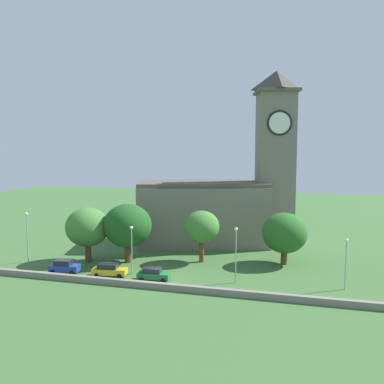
{
  "coord_description": "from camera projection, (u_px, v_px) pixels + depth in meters",
  "views": [
    {
      "loc": [
        16.95,
        -47.88,
        16.97
      ],
      "look_at": [
        1.37,
        9.76,
        10.72
      ],
      "focal_mm": 38.24,
      "sensor_mm": 36.0,
      "label": 1
    }
  ],
  "objects": [
    {
      "name": "car_green",
      "position": [
        153.0,
        274.0,
        52.98
      ],
      "size": [
        4.31,
        2.43,
        1.68
      ],
      "color": "#1E6B38",
      "rests_on": "ground"
    },
    {
      "name": "tree_riverside_west",
      "position": [
        88.0,
        227.0,
        61.48
      ],
      "size": [
        6.53,
        6.53,
        8.26
      ],
      "color": "brown",
      "rests_on": "ground"
    },
    {
      "name": "ground_plane",
      "position": [
        192.0,
        254.0,
        66.54
      ],
      "size": [
        200.0,
        200.0,
        0.0
      ],
      "primitive_type": "plane",
      "color": "#3D6633"
    },
    {
      "name": "church",
      "position": [
        223.0,
        197.0,
        73.68
      ],
      "size": [
        29.37,
        17.67,
        30.7
      ],
      "color": "slate",
      "rests_on": "ground"
    },
    {
      "name": "streetlamp_east_mid",
      "position": [
        346.0,
        255.0,
        49.16
      ],
      "size": [
        0.44,
        0.44,
        6.31
      ],
      "color": "#9EA0A5",
      "rests_on": "ground"
    },
    {
      "name": "car_blue",
      "position": [
        64.0,
        267.0,
        55.92
      ],
      "size": [
        4.23,
        2.5,
        1.92
      ],
      "color": "#233D9E",
      "rests_on": "ground"
    },
    {
      "name": "car_yellow",
      "position": [
        109.0,
        270.0,
        54.71
      ],
      "size": [
        4.78,
        2.65,
        1.72
      ],
      "color": "gold",
      "rests_on": "ground"
    },
    {
      "name": "tree_by_tower",
      "position": [
        285.0,
        233.0,
        60.11
      ],
      "size": [
        6.62,
        6.62,
        7.69
      ],
      "color": "brown",
      "rests_on": "ground"
    },
    {
      "name": "tree_churchyard",
      "position": [
        128.0,
        226.0,
        61.08
      ],
      "size": [
        7.23,
        7.23,
        8.87
      ],
      "color": "brown",
      "rests_on": "ground"
    },
    {
      "name": "tree_riverside_east",
      "position": [
        202.0,
        227.0,
        61.3
      ],
      "size": [
        5.34,
        5.34,
        7.81
      ],
      "color": "brown",
      "rests_on": "ground"
    },
    {
      "name": "streetlamp_west_mid",
      "position": [
        132.0,
        242.0,
        55.31
      ],
      "size": [
        0.44,
        0.44,
        6.65
      ],
      "color": "#9EA0A5",
      "rests_on": "ground"
    },
    {
      "name": "streetlamp_west_end",
      "position": [
        27.0,
        230.0,
        60.87
      ],
      "size": [
        0.44,
        0.44,
        7.63
      ],
      "color": "#9EA0A5",
      "rests_on": "ground"
    },
    {
      "name": "streetlamp_central",
      "position": [
        236.0,
        246.0,
        51.63
      ],
      "size": [
        0.44,
        0.44,
        7.19
      ],
      "color": "#9EA0A5",
      "rests_on": "ground"
    },
    {
      "name": "quay_barrier",
      "position": [
        155.0,
        286.0,
        49.8
      ],
      "size": [
        52.58,
        0.7,
        0.81
      ],
      "primitive_type": "cube",
      "color": "gray",
      "rests_on": "ground"
    }
  ]
}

